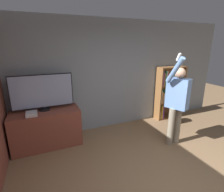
{
  "coord_description": "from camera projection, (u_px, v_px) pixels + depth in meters",
  "views": [
    {
      "loc": [
        -1.7,
        -1.29,
        2.11
      ],
      "look_at": [
        -0.39,
        1.78,
        1.12
      ],
      "focal_mm": 28.0,
      "sensor_mm": 36.0,
      "label": 1
    }
  ],
  "objects": [
    {
      "name": "tv_ledge",
      "position": [
        47.0,
        128.0,
        3.7
      ],
      "size": [
        1.38,
        0.59,
        0.78
      ],
      "color": "brown",
      "rests_on": "ground_plane"
    },
    {
      "name": "television",
      "position": [
        43.0,
        92.0,
        3.54
      ],
      "size": [
        1.21,
        0.22,
        0.75
      ],
      "color": "black",
      "rests_on": "tv_ledge"
    },
    {
      "name": "waste_bin",
      "position": [
        174.0,
        116.0,
        4.82
      ],
      "size": [
        0.27,
        0.27,
        0.4
      ],
      "color": "#4C4C51",
      "rests_on": "ground_plane"
    },
    {
      "name": "bookshelf",
      "position": [
        167.0,
        93.0,
        5.03
      ],
      "size": [
        0.85,
        0.28,
        1.51
      ],
      "color": "brown",
      "rests_on": "ground_plane"
    },
    {
      "name": "game_console",
      "position": [
        32.0,
        114.0,
        3.36
      ],
      "size": [
        0.2,
        0.22,
        0.07
      ],
      "color": "silver",
      "rests_on": "tv_ledge"
    },
    {
      "name": "wall_back",
      "position": [
        111.0,
        75.0,
        4.39
      ],
      "size": [
        6.78,
        0.06,
        2.7
      ],
      "color": "gray",
      "rests_on": "ground_plane"
    },
    {
      "name": "person",
      "position": [
        177.0,
        100.0,
        3.58
      ],
      "size": [
        0.58,
        0.56,
        1.96
      ],
      "rotation": [
        0.0,
        0.0,
        -1.16
      ],
      "color": "gray",
      "rests_on": "ground_plane"
    }
  ]
}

